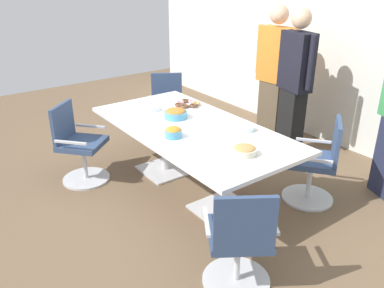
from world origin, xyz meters
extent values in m
cube|color=brown|center=(0.00, 0.00, -0.01)|extent=(10.00, 10.00, 0.01)
cube|color=silver|center=(0.00, 2.40, 1.40)|extent=(8.00, 0.10, 2.80)
cube|color=white|center=(0.00, 0.00, 0.73)|extent=(2.40, 1.20, 0.04)
cube|color=silver|center=(-0.55, 0.00, 0.01)|extent=(0.56, 0.56, 0.02)
cylinder|color=silver|center=(-0.55, 0.00, 0.37)|extent=(0.09, 0.09, 0.69)
cube|color=silver|center=(0.55, 0.00, 0.01)|extent=(0.56, 0.56, 0.02)
cylinder|color=silver|center=(0.55, 0.00, 0.37)|extent=(0.09, 0.09, 0.69)
cylinder|color=silver|center=(-0.91, -0.88, 0.01)|extent=(0.76, 0.76, 0.02)
cylinder|color=silver|center=(-0.91, -0.88, 0.23)|extent=(0.05, 0.05, 0.41)
cube|color=#33476B|center=(-0.91, -0.88, 0.46)|extent=(0.65, 0.65, 0.06)
cube|color=#33476B|center=(-1.06, -1.02, 0.70)|extent=(0.32, 0.36, 0.42)
cube|color=silver|center=(-1.07, -0.69, 0.58)|extent=(0.30, 0.26, 0.02)
cube|color=silver|center=(-0.75, -1.06, 0.58)|extent=(0.30, 0.26, 0.02)
cylinder|color=silver|center=(1.38, -0.58, 0.01)|extent=(0.75, 0.75, 0.02)
cylinder|color=silver|center=(1.38, -0.58, 0.23)|extent=(0.05, 0.05, 0.41)
cube|color=#33476B|center=(1.38, -0.58, 0.46)|extent=(0.64, 0.64, 0.06)
cube|color=#33476B|center=(1.55, -0.69, 0.70)|extent=(0.27, 0.39, 0.42)
cube|color=silver|center=(1.24, -0.78, 0.58)|extent=(0.32, 0.23, 0.02)
cube|color=silver|center=(1.51, -0.37, 0.58)|extent=(0.32, 0.23, 0.02)
cylinder|color=silver|center=(0.91, 0.88, 0.01)|extent=(0.76, 0.76, 0.02)
cylinder|color=silver|center=(0.91, 0.88, 0.23)|extent=(0.05, 0.05, 0.41)
cube|color=#33476B|center=(0.91, 0.88, 0.46)|extent=(0.65, 0.65, 0.06)
cube|color=#33476B|center=(1.07, 1.01, 0.70)|extent=(0.30, 0.37, 0.42)
cube|color=silver|center=(1.06, 0.68, 0.58)|extent=(0.31, 0.25, 0.02)
cube|color=silver|center=(0.76, 1.07, 0.58)|extent=(0.31, 0.25, 0.02)
cylinder|color=silver|center=(-1.38, 0.58, 0.01)|extent=(0.75, 0.75, 0.02)
cylinder|color=silver|center=(-1.38, 0.58, 0.23)|extent=(0.05, 0.05, 0.41)
cube|color=#33476B|center=(-1.38, 0.58, 0.46)|extent=(0.64, 0.64, 0.06)
cube|color=#33476B|center=(-1.56, 0.69, 0.70)|extent=(0.27, 0.39, 0.42)
cube|color=silver|center=(-1.25, 0.78, 0.58)|extent=(0.33, 0.22, 0.02)
cube|color=silver|center=(-1.51, 0.37, 0.58)|extent=(0.33, 0.22, 0.02)
cube|color=brown|center=(-0.40, 1.65, 0.45)|extent=(0.34, 0.23, 0.89)
cube|color=orange|center=(-0.40, 1.65, 1.24)|extent=(0.46, 0.27, 0.70)
sphere|color=#DBAD89|center=(-0.40, 1.65, 1.75)|extent=(0.24, 0.24, 0.24)
cylinder|color=orange|center=(-0.14, 1.68, 1.28)|extent=(0.09, 0.09, 0.63)
cylinder|color=orange|center=(-0.67, 1.62, 1.28)|extent=(0.09, 0.09, 0.63)
cube|color=black|center=(0.02, 1.56, 0.44)|extent=(0.36, 0.26, 0.89)
cube|color=black|center=(0.02, 1.56, 1.24)|extent=(0.48, 0.31, 0.70)
sphere|color=#DBAD89|center=(0.02, 1.56, 1.74)|extent=(0.24, 0.24, 0.24)
cylinder|color=black|center=(0.28, 1.50, 1.28)|extent=(0.10, 0.10, 0.63)
cylinder|color=black|center=(-0.24, 1.62, 1.28)|extent=(0.10, 0.10, 0.63)
cylinder|color=#4C9EC6|center=(-0.32, 0.01, 0.79)|extent=(0.26, 0.26, 0.08)
ellipsoid|color=#AD702D|center=(-0.32, 0.01, 0.83)|extent=(0.23, 0.23, 0.07)
cylinder|color=beige|center=(0.82, -0.02, 0.78)|extent=(0.22, 0.22, 0.06)
ellipsoid|color=tan|center=(0.82, -0.02, 0.81)|extent=(0.19, 0.19, 0.06)
cylinder|color=#4C9EC6|center=(0.12, -0.31, 0.79)|extent=(0.17, 0.17, 0.08)
ellipsoid|color=orange|center=(0.12, -0.31, 0.83)|extent=(0.15, 0.15, 0.07)
cylinder|color=white|center=(-0.59, 0.36, 0.76)|extent=(0.31, 0.31, 0.01)
torus|color=brown|center=(-0.48, 0.38, 0.78)|extent=(0.11, 0.11, 0.03)
torus|color=tan|center=(-0.53, 0.45, 0.78)|extent=(0.11, 0.11, 0.03)
torus|color=pink|center=(-0.62, 0.46, 0.78)|extent=(0.11, 0.11, 0.03)
torus|color=brown|center=(-0.69, 0.41, 0.78)|extent=(0.11, 0.11, 0.03)
torus|color=pink|center=(-0.69, 0.32, 0.78)|extent=(0.11, 0.11, 0.03)
torus|color=brown|center=(-0.61, 0.26, 0.78)|extent=(0.11, 0.11, 0.03)
torus|color=brown|center=(-0.53, 0.28, 0.78)|extent=(0.11, 0.11, 0.03)
cylinder|color=white|center=(0.41, 0.39, 0.75)|extent=(0.19, 0.19, 0.01)
cylinder|color=silver|center=(0.41, 0.39, 0.76)|extent=(0.19, 0.19, 0.01)
cylinder|color=white|center=(0.41, 0.39, 0.77)|extent=(0.19, 0.19, 0.01)
cylinder|color=silver|center=(0.41, 0.39, 0.77)|extent=(0.19, 0.19, 0.01)
cylinder|color=white|center=(0.41, 0.39, 0.78)|extent=(0.19, 0.19, 0.01)
cylinder|color=silver|center=(0.41, 0.39, 0.78)|extent=(0.19, 0.19, 0.01)
cylinder|color=white|center=(0.41, 0.39, 0.79)|extent=(0.19, 0.19, 0.01)
cylinder|color=silver|center=(0.41, 0.39, 0.80)|extent=(0.19, 0.19, 0.01)
cube|color=white|center=(-0.68, -0.07, 0.78)|extent=(0.14, 0.14, 0.06)
camera|label=1|loc=(3.16, -2.32, 2.30)|focal=37.46mm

